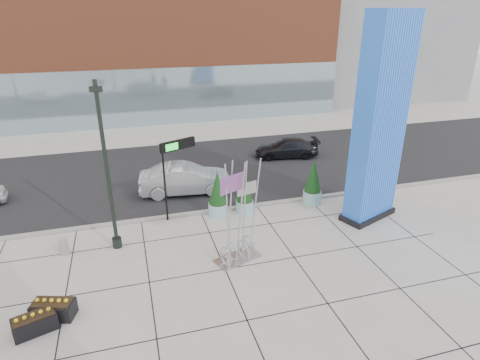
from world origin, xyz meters
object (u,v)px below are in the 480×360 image
object	(u,v)px
blue_pylon	(380,126)
car_silver_mid	(186,179)
public_art_sculpture	(238,235)
overhead_street_sign	(177,154)
lamp_post	(109,185)
concrete_bollard	(64,246)

from	to	relation	value
blue_pylon	car_silver_mid	size ratio (longest dim) A/B	1.90
public_art_sculpture	overhead_street_sign	size ratio (longest dim) A/B	1.10
blue_pylon	public_art_sculpture	bearing A→B (deg)	172.50
overhead_street_sign	public_art_sculpture	bearing A→B (deg)	-91.60
blue_pylon	car_silver_mid	xyz separation A→B (m)	(-8.33, 5.34, -3.84)
lamp_post	public_art_sculpture	distance (m)	5.69
public_art_sculpture	car_silver_mid	world-z (taller)	public_art_sculpture
concrete_bollard	car_silver_mid	world-z (taller)	car_silver_mid
lamp_post	overhead_street_sign	world-z (taller)	lamp_post
concrete_bollard	overhead_street_sign	bearing A→B (deg)	18.89
overhead_street_sign	lamp_post	bearing A→B (deg)	-173.05
public_art_sculpture	car_silver_mid	xyz separation A→B (m)	(-1.03, 7.13, -0.31)
blue_pylon	concrete_bollard	bearing A→B (deg)	156.15
car_silver_mid	public_art_sculpture	bearing A→B (deg)	-165.52
car_silver_mid	concrete_bollard	bearing A→B (deg)	134.47
concrete_bollard	overhead_street_sign	world-z (taller)	overhead_street_sign
blue_pylon	overhead_street_sign	distance (m)	9.46
public_art_sculpture	concrete_bollard	size ratio (longest dim) A/B	5.92
blue_pylon	lamp_post	size ratio (longest dim) A/B	1.34
lamp_post	car_silver_mid	size ratio (longest dim) A/B	1.42
lamp_post	public_art_sculpture	size ratio (longest dim) A/B	1.66
public_art_sculpture	car_silver_mid	bearing A→B (deg)	77.78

